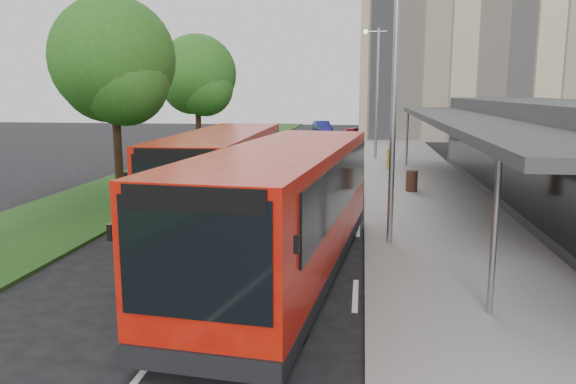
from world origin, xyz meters
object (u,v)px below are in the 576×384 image
car_near (351,133)px  tree_mid (114,67)px  bus_main (285,211)px  bus_second (224,175)px  lamp_post_near (391,79)px  litter_bin (412,181)px  bollard (389,159)px  tree_far (197,79)px  car_far (322,128)px  lamp_post_far (376,85)px

car_near → tree_mid: bearing=-85.3°
bus_main → car_near: bearing=94.8°
tree_mid → bus_main: (8.60, -9.89, -3.76)m
bus_second → car_near: (3.70, 32.69, -0.97)m
bus_main → car_near: (0.75, 38.49, -1.02)m
lamp_post_near → litter_bin: lamp_post_near is taller
bus_main → bollard: bearing=85.7°
tree_mid → lamp_post_near: tree_mid is taller
litter_bin → lamp_post_near: bearing=-99.3°
tree_far → car_far: 23.99m
bus_second → litter_bin: bearing=37.5°
bus_main → litter_bin: bearing=76.7°
lamp_post_far → litter_bin: (1.39, -11.55, -4.12)m
lamp_post_far → car_far: bearing=102.6°
bus_main → lamp_post_near: bearing=54.1°
bollard → car_near: size_ratio=0.33×
bus_second → car_far: bus_second is taller
bollard → lamp_post_far: bearing=98.5°
lamp_post_far → litter_bin: 12.34m
litter_bin → bollard: 6.84m
lamp_post_far → car_far: lamp_post_far is taller
lamp_post_near → car_far: bearing=96.7°
car_far → bollard: bearing=-94.3°
bus_main → bollard: 18.39m
tree_far → bus_main: size_ratio=0.70×
tree_mid → lamp_post_near: size_ratio=1.04×
tree_far → litter_bin: tree_far is taller
lamp_post_far → bus_second: size_ratio=0.75×
tree_mid → car_near: tree_mid is taller
car_near → bus_second: bearing=-73.6°
lamp_post_near → lamp_post_far: same height
car_near → litter_bin: bearing=-60.5°
lamp_post_far → bus_main: bearing=-96.3°
car_far → tree_far: bearing=-121.6°
tree_far → bus_second: (5.65, -16.09, -3.55)m
bus_second → bollard: size_ratio=9.61×
bus_main → bus_second: bus_main is taller
tree_mid → bollard: size_ratio=7.45×
bus_main → tree_mid: bearing=136.9°
litter_bin → bollard: (-0.68, 6.80, 0.11)m
bus_second → bollard: 13.78m
bollard → car_near: 20.56m
tree_far → litter_bin: (12.52, -10.60, -4.50)m
lamp_post_near → bollard: size_ratio=7.18×
bollard → litter_bin: bearing=-84.3°
tree_mid → lamp_post_near: (11.13, -7.05, -0.64)m
bollard → car_far: (-5.59, 26.53, -0.03)m
bus_main → litter_bin: size_ratio=12.67×
bus_second → car_near: 32.92m
car_far → litter_bin: bearing=-95.6°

